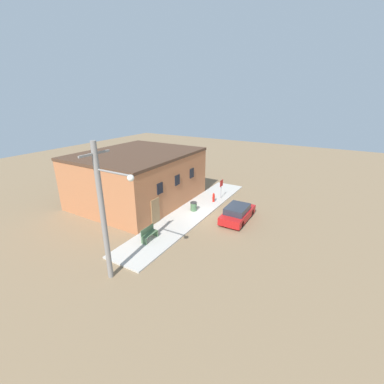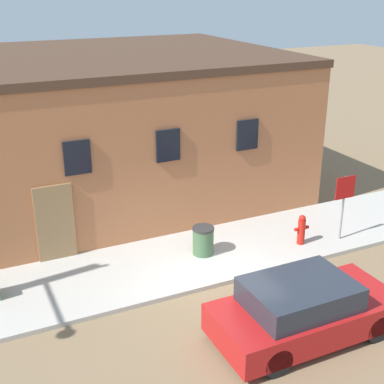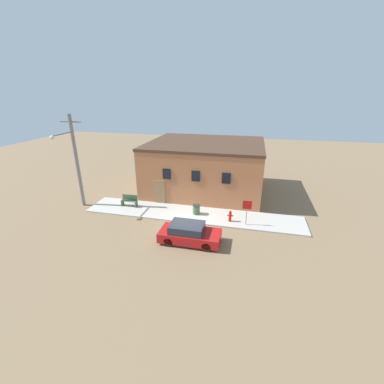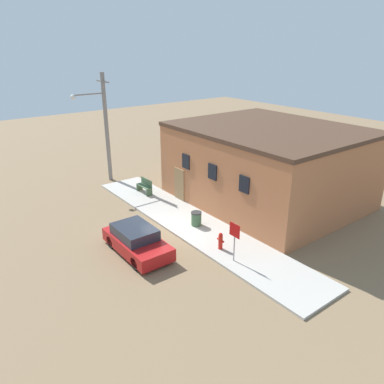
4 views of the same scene
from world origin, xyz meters
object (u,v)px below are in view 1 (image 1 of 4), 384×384
object	(u,v)px
bench	(149,234)
parked_car	(237,213)
utility_pole	(104,211)
fire_hydrant	(214,197)
stop_sign	(221,186)
trash_bin	(194,206)

from	to	relation	value
bench	parked_car	distance (m)	7.60
utility_pole	parked_car	bearing A→B (deg)	-18.60
bench	utility_pole	bearing A→B (deg)	-170.67
fire_hydrant	utility_pole	size ratio (longest dim) A/B	0.11
stop_sign	utility_pole	world-z (taller)	utility_pole
stop_sign	bench	size ratio (longest dim) A/B	1.40
fire_hydrant	parked_car	distance (m)	4.10
stop_sign	bench	bearing A→B (deg)	173.60
fire_hydrant	bench	size ratio (longest dim) A/B	0.64
trash_bin	utility_pole	xyz separation A→B (m)	(-10.10, -0.45, 3.64)
parked_car	utility_pole	bearing A→B (deg)	161.40
parked_car	fire_hydrant	bearing A→B (deg)	54.49
bench	trash_bin	xyz separation A→B (m)	(5.95, -0.23, -0.07)
fire_hydrant	trash_bin	size ratio (longest dim) A/B	1.11
fire_hydrant	parked_car	bearing A→B (deg)	-125.51
bench	parked_car	bearing A→B (deg)	-33.59
utility_pole	parked_car	world-z (taller)	utility_pole
trash_bin	fire_hydrant	bearing A→B (deg)	-13.08
fire_hydrant	trash_bin	xyz separation A→B (m)	(-2.76, 0.64, -0.04)
bench	parked_car	world-z (taller)	parked_car
trash_bin	utility_pole	world-z (taller)	utility_pole
fire_hydrant	utility_pole	world-z (taller)	utility_pole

